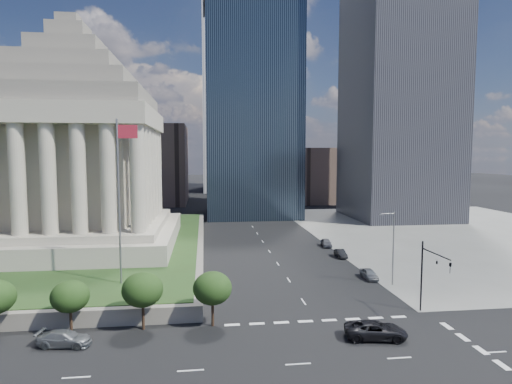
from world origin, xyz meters
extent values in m
plane|color=black|center=(0.00, 100.00, 0.00)|extent=(500.00, 500.00, 0.00)
cube|color=slate|center=(46.00, 60.00, 0.01)|extent=(68.00, 90.00, 0.03)
cube|color=#69635A|center=(-45.00, 50.00, 0.90)|extent=(66.00, 70.00, 1.80)
cube|color=#243C18|center=(-45.00, 50.00, 1.85)|extent=(64.00, 68.00, 0.10)
cylinder|color=slate|center=(-22.00, 24.00, 11.90)|extent=(0.24, 0.24, 20.00)
cube|color=maroon|center=(-20.80, 24.00, 20.40)|extent=(2.40, 0.05, 1.60)
cube|color=black|center=(2.00, 95.00, 30.00)|extent=(26.00, 26.00, 60.00)
cube|color=black|center=(42.00, 85.00, 50.00)|extent=(26.00, 28.00, 100.00)
cube|color=brown|center=(32.00, 130.00, 10.00)|extent=(20.00, 30.00, 20.00)
cube|color=brown|center=(-30.00, 130.00, 14.00)|extent=(24.00, 30.00, 28.00)
cylinder|color=black|center=(12.50, 15.50, 4.00)|extent=(0.18, 0.18, 8.00)
cylinder|color=black|center=(12.50, 12.75, 7.20)|extent=(0.14, 5.50, 0.14)
cube|color=black|center=(12.50, 10.00, 6.40)|extent=(0.30, 0.30, 1.10)
cylinder|color=slate|center=(13.50, 25.00, 5.00)|extent=(0.16, 0.16, 10.00)
cylinder|color=slate|center=(12.60, 25.00, 9.80)|extent=(1.80, 0.12, 0.12)
cube|color=slate|center=(11.70, 25.00, 9.70)|extent=(0.50, 0.22, 0.14)
imported|color=black|center=(4.52, 9.05, 0.82)|extent=(3.62, 6.28, 1.65)
imported|color=#5A5E62|center=(-24.71, 11.00, 0.71)|extent=(2.70, 5.16, 1.43)
imported|color=gray|center=(11.50, 28.23, 0.71)|extent=(1.72, 4.16, 1.41)
imported|color=black|center=(11.50, 41.05, 0.66)|extent=(1.47, 4.01, 1.31)
imported|color=#57595F|center=(11.50, 49.77, 0.74)|extent=(2.23, 4.52, 1.48)
camera|label=1|loc=(-11.74, -29.01, 17.67)|focal=30.00mm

